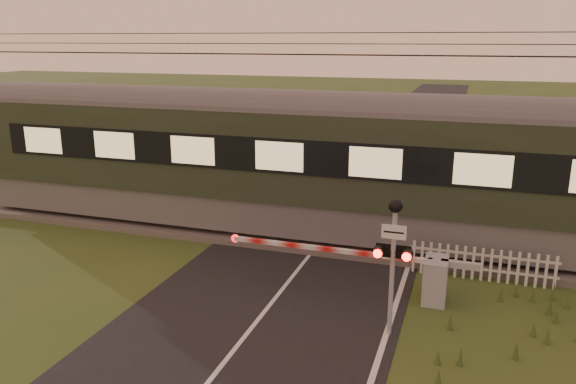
% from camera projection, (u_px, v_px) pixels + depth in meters
% --- Properties ---
extents(ground, '(160.00, 160.00, 0.00)m').
position_uv_depth(ground, '(243.00, 339.00, 11.47)').
color(ground, '#304B1C').
rests_on(ground, ground).
extents(road, '(6.00, 140.00, 0.03)m').
position_uv_depth(road, '(240.00, 345.00, 11.24)').
color(road, black).
rests_on(road, ground).
extents(track_bed, '(140.00, 3.40, 0.39)m').
position_uv_depth(track_bed, '(325.00, 235.00, 17.40)').
color(track_bed, '#47423D').
rests_on(track_bed, ground).
extents(overhead_wires, '(120.00, 0.62, 0.62)m').
position_uv_depth(overhead_wires, '(328.00, 47.00, 15.91)').
color(overhead_wires, black).
rests_on(overhead_wires, ground).
extents(boom_gate, '(6.10, 0.82, 1.08)m').
position_uv_depth(boom_gate, '(424.00, 276.00, 13.07)').
color(boom_gate, gray).
rests_on(boom_gate, ground).
extents(crossing_signal, '(0.75, 0.33, 2.93)m').
position_uv_depth(crossing_signal, '(394.00, 243.00, 11.14)').
color(crossing_signal, gray).
rests_on(crossing_signal, ground).
extents(picket_fence, '(3.61, 0.07, 0.87)m').
position_uv_depth(picket_fence, '(482.00, 264.00, 14.16)').
color(picket_fence, silver).
rests_on(picket_fence, ground).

